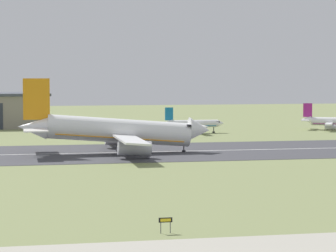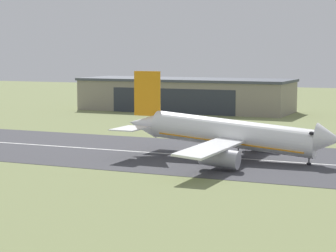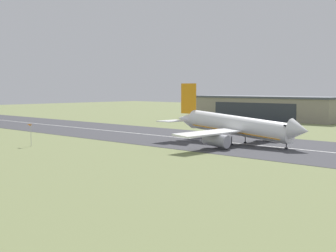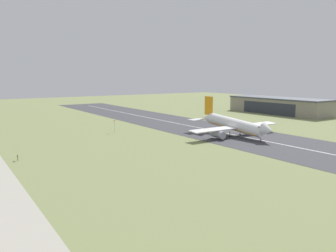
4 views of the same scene
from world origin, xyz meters
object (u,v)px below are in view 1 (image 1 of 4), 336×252
(airplane_landing, at_px, (117,132))
(airplane_parked_centre, at_px, (328,122))
(airplane_parked_west, at_px, (194,124))
(runway_sign, at_px, (166,221))

(airplane_landing, relative_size, airplane_parked_centre, 2.47)
(airplane_landing, xyz_separation_m, airplane_parked_west, (31.28, 55.22, -2.19))
(airplane_landing, bearing_deg, airplane_parked_centre, 38.28)
(airplane_parked_west, distance_m, runway_sign, 150.86)
(runway_sign, bearing_deg, airplane_parked_west, 75.18)
(airplane_parked_centre, relative_size, runway_sign, 11.13)
(airplane_landing, height_order, airplane_parked_west, airplane_landing)
(airplane_parked_west, bearing_deg, runway_sign, -104.82)
(runway_sign, bearing_deg, airplane_landing, 85.39)
(airplane_parked_west, relative_size, airplane_parked_centre, 0.96)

